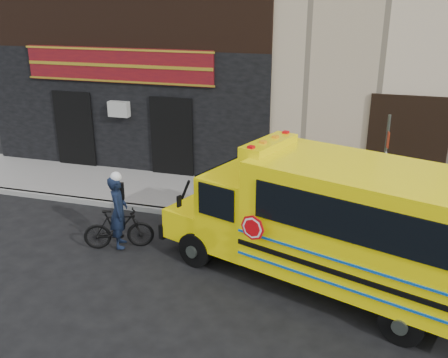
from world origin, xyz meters
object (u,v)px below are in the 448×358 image
Objects in this scene: school_bus at (335,221)px; bicycle at (119,229)px; sign_pole at (383,171)px; cyclist at (119,214)px.

school_bus is 4.33× the size of bicycle.
school_bus reaches higher than bicycle.
bicycle is (-5.04, 0.29, -1.01)m from school_bus.
school_bus is 2.32× the size of sign_pole.
cyclist reaches higher than bicycle.
sign_pole is 6.60m from bicycle.
sign_pole reaches higher than bicycle.
bicycle is (-5.96, -2.56, -1.21)m from sign_pole.
school_bus is 5.15m from bicycle.
sign_pole reaches higher than school_bus.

